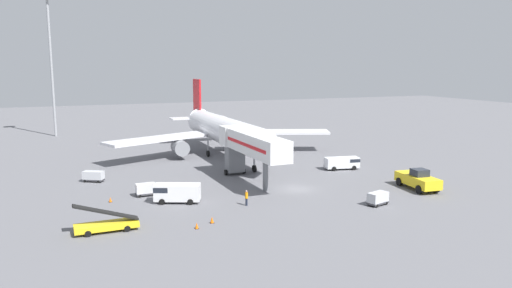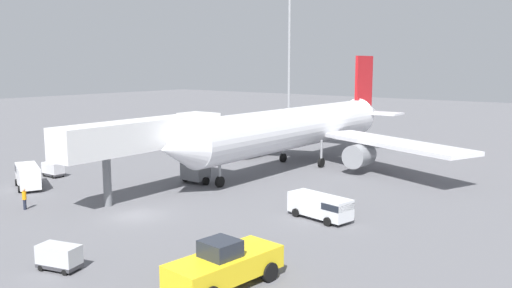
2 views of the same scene
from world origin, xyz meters
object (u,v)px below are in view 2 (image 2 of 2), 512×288
at_px(baggage_cart_far_right, 53,169).
at_px(safety_cone_charlie, 21,171).
at_px(pushback_tug, 224,265).
at_px(apron_light_mast, 290,18).
at_px(jet_bridge, 153,138).
at_px(baggage_cart_far_left, 59,256).
at_px(airplane_at_gate, 299,128).
at_px(baggage_cart_rear_left, 101,152).
at_px(ground_crew_worker_foreground, 24,198).
at_px(service_van_mid_left, 321,206).
at_px(service_van_outer_left, 28,175).

bearing_deg(baggage_cart_far_right, safety_cone_charlie, -163.49).
relative_size(pushback_tug, apron_light_mast, 0.22).
bearing_deg(jet_bridge, baggage_cart_far_left, -58.24).
bearing_deg(safety_cone_charlie, jet_bridge, 8.76).
bearing_deg(jet_bridge, pushback_tug, -31.23).
bearing_deg(airplane_at_gate, baggage_cart_rear_left, -153.05).
height_order(airplane_at_gate, baggage_cart_far_left, airplane_at_gate).
distance_m(ground_crew_worker_foreground, apron_light_mast, 73.56).
xyz_separation_m(baggage_cart_rear_left, baggage_cart_far_left, (29.53, -24.14, 0.00)).
bearing_deg(jet_bridge, airplane_at_gate, 81.88).
bearing_deg(service_van_mid_left, airplane_at_gate, 128.09).
xyz_separation_m(jet_bridge, baggage_cart_far_right, (-14.35, -1.59, -4.43)).
bearing_deg(ground_crew_worker_foreground, service_van_outer_left, 149.48).
bearing_deg(baggage_cart_far_right, jet_bridge, 6.34).
xyz_separation_m(baggage_cart_far_right, baggage_cart_far_left, (24.05, -14.08, -0.02)).
xyz_separation_m(jet_bridge, ground_crew_worker_foreground, (-4.35, -10.19, -4.34)).
bearing_deg(pushback_tug, service_van_mid_left, 99.95).
distance_m(airplane_at_gate, baggage_cart_far_right, 27.84).
relative_size(pushback_tug, service_van_mid_left, 1.26).
bearing_deg(baggage_cart_rear_left, airplane_at_gate, 26.95).
xyz_separation_m(jet_bridge, baggage_cart_far_left, (9.71, -15.68, -4.45)).
xyz_separation_m(service_van_mid_left, ground_crew_worker_foreground, (-20.81, -12.82, -0.14)).
relative_size(jet_bridge, apron_light_mast, 0.56).
distance_m(service_van_outer_left, baggage_cart_far_right, 5.19).
bearing_deg(jet_bridge, service_van_mid_left, 9.06).
height_order(baggage_cart_rear_left, ground_crew_worker_foreground, ground_crew_worker_foreground).
height_order(baggage_cart_far_right, baggage_cart_far_left, baggage_cart_far_right).
height_order(service_van_outer_left, baggage_cart_far_left, service_van_outer_left).
relative_size(jet_bridge, baggage_cart_far_left, 6.40).
relative_size(service_van_mid_left, baggage_cart_far_left, 2.00).
relative_size(airplane_at_gate, safety_cone_charlie, 69.83).
xyz_separation_m(baggage_cart_far_right, ground_crew_worker_foreground, (10.00, -8.60, 0.10)).
bearing_deg(ground_crew_worker_foreground, airplane_at_gate, 76.58).
distance_m(pushback_tug, ground_crew_worker_foreground, 23.32).
xyz_separation_m(airplane_at_gate, baggage_cart_far_right, (-17.20, -21.58, -3.69)).
bearing_deg(safety_cone_charlie, baggage_cart_far_right, 16.51).
distance_m(service_van_mid_left, baggage_cart_rear_left, 36.75).
bearing_deg(baggage_cart_rear_left, ground_crew_worker_foreground, -50.32).
xyz_separation_m(service_van_mid_left, baggage_cart_rear_left, (-36.29, 5.83, -0.26)).
height_order(airplane_at_gate, safety_cone_charlie, airplane_at_gate).
relative_size(airplane_at_gate, service_van_mid_left, 7.79).
bearing_deg(safety_cone_charlie, service_van_outer_left, -23.23).
bearing_deg(apron_light_mast, safety_cone_charlie, -84.31).
distance_m(baggage_cart_rear_left, baggage_cart_far_left, 38.14).
relative_size(pushback_tug, baggage_cart_far_right, 2.88).
height_order(service_van_outer_left, apron_light_mast, apron_light_mast).
height_order(pushback_tug, service_van_outer_left, pushback_tug).
bearing_deg(service_van_outer_left, baggage_cart_far_right, 122.71).
xyz_separation_m(jet_bridge, safety_cone_charlie, (-18.69, -2.88, -4.98)).
relative_size(baggage_cart_rear_left, baggage_cart_far_left, 1.10).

